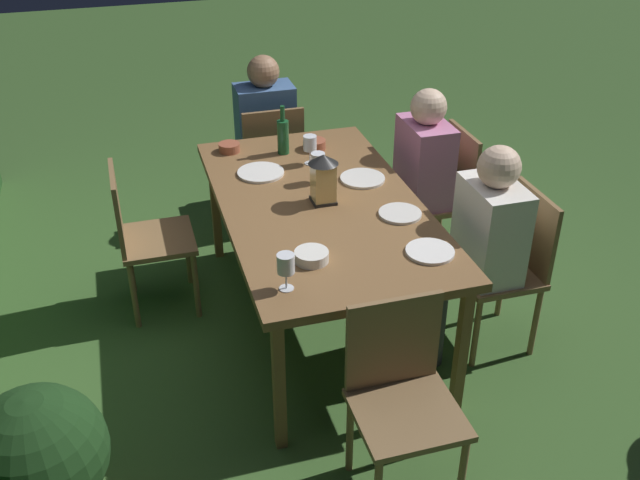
# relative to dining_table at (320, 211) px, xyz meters

# --- Properties ---
(ground_plane) EXTENTS (16.00, 16.00, 0.00)m
(ground_plane) POSITION_rel_dining_table_xyz_m (0.00, 0.00, -0.71)
(ground_plane) COLOR #385B28
(dining_table) EXTENTS (1.84, 1.01, 0.76)m
(dining_table) POSITION_rel_dining_table_xyz_m (0.00, 0.00, 0.00)
(dining_table) COLOR brown
(dining_table) RESTS_ON ground
(chair_head_far) EXTENTS (0.40, 0.42, 0.87)m
(chair_head_far) POSITION_rel_dining_table_xyz_m (1.17, 0.00, -0.22)
(chair_head_far) COLOR brown
(chair_head_far) RESTS_ON ground
(person_in_blue) EXTENTS (0.48, 0.38, 1.15)m
(person_in_blue) POSITION_rel_dining_table_xyz_m (1.36, 0.00, -0.07)
(person_in_blue) COLOR #426699
(person_in_blue) RESTS_ON ground
(chair_head_near) EXTENTS (0.40, 0.42, 0.87)m
(chair_head_near) POSITION_rel_dining_table_xyz_m (-1.17, 0.00, -0.22)
(chair_head_near) COLOR brown
(chair_head_near) RESTS_ON ground
(chair_side_right_b) EXTENTS (0.42, 0.40, 0.87)m
(chair_side_right_b) POSITION_rel_dining_table_xyz_m (0.41, 0.89, -0.22)
(chair_side_right_b) COLOR brown
(chair_side_right_b) RESTS_ON ground
(chair_side_left_a) EXTENTS (0.42, 0.40, 0.87)m
(chair_side_left_a) POSITION_rel_dining_table_xyz_m (-0.41, -0.89, -0.22)
(chair_side_left_a) COLOR brown
(chair_side_left_a) RESTS_ON ground
(person_in_cream) EXTENTS (0.38, 0.47, 1.15)m
(person_in_cream) POSITION_rel_dining_table_xyz_m (-0.41, -0.70, -0.07)
(person_in_cream) COLOR white
(person_in_cream) RESTS_ON ground
(chair_side_left_b) EXTENTS (0.42, 0.40, 0.87)m
(chair_side_left_b) POSITION_rel_dining_table_xyz_m (0.41, -0.89, -0.22)
(chair_side_left_b) COLOR brown
(chair_side_left_b) RESTS_ON ground
(person_in_pink) EXTENTS (0.38, 0.47, 1.15)m
(person_in_pink) POSITION_rel_dining_table_xyz_m (0.41, -0.70, -0.07)
(person_in_pink) COLOR #C675A3
(person_in_pink) RESTS_ON ground
(lantern_centerpiece) EXTENTS (0.15, 0.15, 0.27)m
(lantern_centerpiece) POSITION_rel_dining_table_xyz_m (-0.00, -0.02, 0.20)
(lantern_centerpiece) COLOR black
(lantern_centerpiece) RESTS_ON dining_table
(green_bottle_on_table) EXTENTS (0.07, 0.07, 0.29)m
(green_bottle_on_table) POSITION_rel_dining_table_xyz_m (0.65, 0.03, 0.16)
(green_bottle_on_table) COLOR #195128
(green_bottle_on_table) RESTS_ON dining_table
(wine_glass_a) EXTENTS (0.08, 0.08, 0.17)m
(wine_glass_a) POSITION_rel_dining_table_xyz_m (0.23, -0.06, 0.17)
(wine_glass_a) COLOR silver
(wine_glass_a) RESTS_ON dining_table
(wine_glass_b) EXTENTS (0.08, 0.08, 0.17)m
(wine_glass_b) POSITION_rel_dining_table_xyz_m (-0.71, 0.36, 0.17)
(wine_glass_b) COLOR silver
(wine_glass_b) RESTS_ON dining_table
(wine_glass_c) EXTENTS (0.08, 0.08, 0.17)m
(wine_glass_c) POSITION_rel_dining_table_xyz_m (0.47, -0.08, 0.17)
(wine_glass_c) COLOR silver
(wine_glass_c) RESTS_ON dining_table
(plate_a) EXTENTS (0.22, 0.22, 0.01)m
(plate_a) POSITION_rel_dining_table_xyz_m (-0.61, -0.34, 0.06)
(plate_a) COLOR white
(plate_a) RESTS_ON dining_table
(plate_b) EXTENTS (0.24, 0.24, 0.01)m
(plate_b) POSITION_rel_dining_table_xyz_m (0.18, -0.30, 0.06)
(plate_b) COLOR silver
(plate_b) RESTS_ON dining_table
(plate_c) EXTENTS (0.26, 0.26, 0.01)m
(plate_c) POSITION_rel_dining_table_xyz_m (0.41, 0.22, 0.06)
(plate_c) COLOR white
(plate_c) RESTS_ON dining_table
(plate_d) EXTENTS (0.21, 0.21, 0.01)m
(plate_d) POSITION_rel_dining_table_xyz_m (-0.24, -0.35, 0.06)
(plate_d) COLOR silver
(plate_d) RESTS_ON dining_table
(bowl_olives) EXTENTS (0.12, 0.12, 0.05)m
(bowl_olives) POSITION_rel_dining_table_xyz_m (0.76, 0.33, 0.08)
(bowl_olives) COLOR #9E5138
(bowl_olives) RESTS_ON dining_table
(bowl_bread) EXTENTS (0.14, 0.14, 0.06)m
(bowl_bread) POSITION_rel_dining_table_xyz_m (0.66, -0.16, 0.08)
(bowl_bread) COLOR #9E5138
(bowl_bread) RESTS_ON dining_table
(bowl_salad) EXTENTS (0.16, 0.16, 0.05)m
(bowl_salad) POSITION_rel_dining_table_xyz_m (-0.53, 0.19, 0.08)
(bowl_salad) COLOR silver
(bowl_salad) RESTS_ON dining_table
(potted_plant_corner) EXTENTS (0.51, 0.51, 0.77)m
(potted_plant_corner) POSITION_rel_dining_table_xyz_m (-1.12, 1.39, -0.25)
(potted_plant_corner) COLOR brown
(potted_plant_corner) RESTS_ON ground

